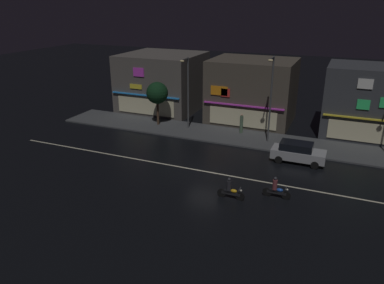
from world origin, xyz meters
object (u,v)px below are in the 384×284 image
at_px(streetlamp_west, 187,88).
at_px(parked_car_near_kerb, 298,152).
at_px(motorcycle_lead, 276,189).
at_px(pedestrian_on_sidewalk, 241,124).
at_px(traffic_cone, 297,155).
at_px(streetlamp_mid, 271,94).
at_px(motorcycle_following, 230,190).

distance_m(streetlamp_west, parked_car_near_kerb, 12.82).
bearing_deg(motorcycle_lead, pedestrian_on_sidewalk, -70.03).
bearing_deg(motorcycle_lead, traffic_cone, -98.51).
distance_m(parked_car_near_kerb, motorcycle_lead, 6.71).
distance_m(streetlamp_mid, parked_car_near_kerb, 5.99).
xyz_separation_m(streetlamp_west, traffic_cone, (11.47, -3.15, -4.11)).
bearing_deg(parked_car_near_kerb, streetlamp_mid, 134.34).
bearing_deg(streetlamp_west, motorcycle_lead, -43.77).
xyz_separation_m(motorcycle_lead, motorcycle_following, (-2.80, -1.33, 0.00)).
xyz_separation_m(parked_car_near_kerb, motorcycle_lead, (-0.45, -6.69, -0.24)).
bearing_deg(streetlamp_west, streetlamp_mid, -5.13).
height_order(motorcycle_following, traffic_cone, motorcycle_following).
distance_m(motorcycle_lead, motorcycle_following, 3.10).
height_order(streetlamp_mid, motorcycle_following, streetlamp_mid).
height_order(streetlamp_west, parked_car_near_kerb, streetlamp_west).
relative_size(parked_car_near_kerb, traffic_cone, 7.82).
bearing_deg(streetlamp_west, traffic_cone, -15.36).
bearing_deg(motorcycle_lead, parked_car_near_kerb, -100.26).
height_order(motorcycle_lead, motorcycle_following, same).
height_order(streetlamp_mid, parked_car_near_kerb, streetlamp_mid).
bearing_deg(pedestrian_on_sidewalk, streetlamp_mid, 122.77).
relative_size(streetlamp_west, pedestrian_on_sidewalk, 3.66).
bearing_deg(pedestrian_on_sidewalk, streetlamp_west, -21.45).
bearing_deg(motorcycle_following, streetlamp_mid, -96.70).
xyz_separation_m(streetlamp_west, parked_car_near_kerb, (11.65, -4.04, -3.51)).
bearing_deg(pedestrian_on_sidewalk, parked_car_near_kerb, 112.31).
height_order(pedestrian_on_sidewalk, motorcycle_lead, pedestrian_on_sidewalk).
bearing_deg(traffic_cone, pedestrian_on_sidewalk, 146.65).
height_order(pedestrian_on_sidewalk, motorcycle_following, pedestrian_on_sidewalk).
distance_m(streetlamp_west, pedestrian_on_sidewalk, 6.46).
xyz_separation_m(parked_car_near_kerb, traffic_cone, (-0.17, 0.88, -0.59)).
xyz_separation_m(streetlamp_west, streetlamp_mid, (8.44, -0.76, 0.35)).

